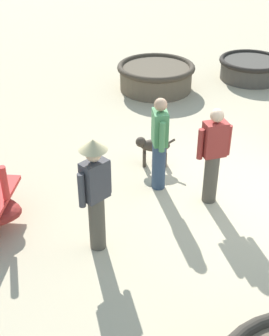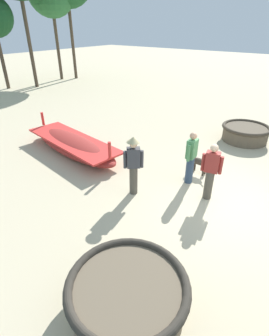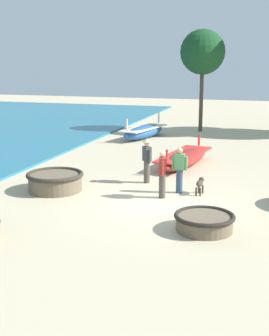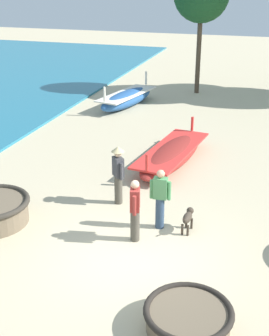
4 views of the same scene
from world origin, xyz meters
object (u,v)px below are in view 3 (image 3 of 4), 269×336
(coracle_far_right, at_px, (204,221))
(dog, at_px, (200,183))
(fisherman_crouching, at_px, (147,157))
(coracle_far_left, at_px, (55,181))
(long_boat_green_hull, at_px, (184,158))
(long_boat_white_hull, at_px, (144,132))
(tree_leftmost, at_px, (203,52))
(fisherman_hauling, at_px, (162,173))
(fisherman_standing_right, at_px, (180,169))

(coracle_far_right, bearing_deg, dog, 101.36)
(coracle_far_right, distance_m, dog, 3.49)
(coracle_far_right, bearing_deg, fisherman_crouching, 122.91)
(coracle_far_left, height_order, long_boat_green_hull, long_boat_green_hull)
(coracle_far_right, bearing_deg, long_boat_white_hull, 112.22)
(coracle_far_right, distance_m, tree_leftmost, 18.45)
(coracle_far_left, bearing_deg, fisherman_crouching, 35.80)
(fisherman_hauling, xyz_separation_m, dog, (1.11, 0.80, -0.46))
(fisherman_crouching, bearing_deg, fisherman_standing_right, -34.06)
(long_boat_green_hull, height_order, fisherman_crouching, fisherman_crouching)
(tree_leftmost, bearing_deg, fisherman_standing_right, -83.50)
(coracle_far_right, height_order, long_boat_green_hull, long_boat_green_hull)
(tree_leftmost, bearing_deg, fisherman_hauling, -85.39)
(long_boat_green_hull, relative_size, fisherman_crouching, 2.77)
(long_boat_white_hull, relative_size, fisherman_standing_right, 2.74)
(long_boat_white_hull, relative_size, fisherman_crouching, 2.58)
(fisherman_hauling, height_order, tree_leftmost, tree_leftmost)
(long_boat_white_hull, bearing_deg, tree_leftmost, 53.43)
(fisherman_crouching, xyz_separation_m, tree_leftmost, (-0.20, 13.27, 3.92))
(coracle_far_left, relative_size, fisherman_crouching, 1.19)
(dog, bearing_deg, long_boat_green_hull, 108.06)
(long_boat_green_hull, xyz_separation_m, fisherman_standing_right, (0.68, -4.27, 0.53))
(fisherman_crouching, relative_size, tree_leftmost, 0.27)
(coracle_far_left, xyz_separation_m, fisherman_hauling, (3.75, 0.26, 0.48))
(dog, relative_size, tree_leftmost, 0.11)
(fisherman_crouching, bearing_deg, coracle_far_left, -144.20)
(fisherman_crouching, xyz_separation_m, fisherman_hauling, (1.01, -1.72, -0.12))
(fisherman_standing_right, relative_size, fisherman_hauling, 1.00)
(long_boat_green_hull, xyz_separation_m, fisherman_hauling, (0.27, -5.03, 0.53))
(dog, bearing_deg, fisherman_crouching, 156.56)
(long_boat_green_hull, bearing_deg, dog, -71.94)
(coracle_far_right, relative_size, long_boat_white_hull, 0.38)
(coracle_far_left, height_order, fisherman_standing_right, fisherman_standing_right)
(long_boat_white_hull, height_order, fisherman_crouching, fisherman_crouching)
(fisherman_hauling, bearing_deg, coracle_far_left, -176.09)
(long_boat_green_hull, xyz_separation_m, fisherman_crouching, (-0.74, -3.31, 0.65))
(fisherman_crouching, height_order, tree_leftmost, tree_leftmost)
(long_boat_green_hull, relative_size, fisherman_hauling, 2.95)
(fisherman_standing_right, bearing_deg, coracle_far_right, -67.66)
(coracle_far_left, relative_size, fisherman_hauling, 1.26)
(coracle_far_left, height_order, tree_leftmost, tree_leftmost)
(long_boat_white_hull, xyz_separation_m, fisherman_hauling, (3.91, -11.35, 0.46))
(long_boat_white_hull, height_order, fisherman_standing_right, fisherman_standing_right)
(long_boat_white_hull, distance_m, fisherman_standing_right, 11.45)
(long_boat_green_hull, bearing_deg, fisherman_hauling, -86.98)
(fisherman_crouching, bearing_deg, tree_leftmost, 90.87)
(fisherman_crouching, distance_m, fisherman_standing_right, 1.72)
(fisherman_standing_right, height_order, tree_leftmost, tree_leftmost)
(coracle_far_left, distance_m, fisherman_crouching, 3.44)
(fisherman_crouching, bearing_deg, long_boat_white_hull, 106.75)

